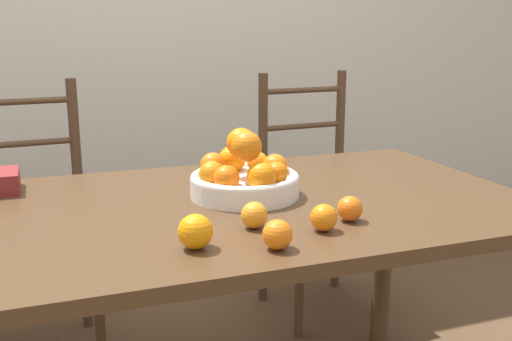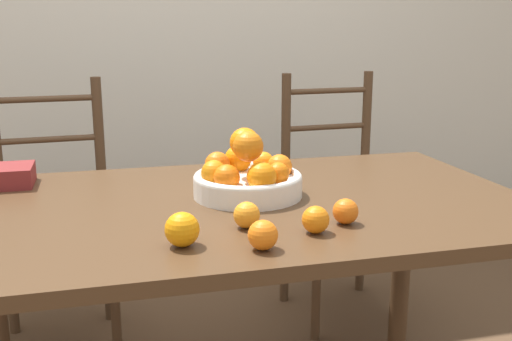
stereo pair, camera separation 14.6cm
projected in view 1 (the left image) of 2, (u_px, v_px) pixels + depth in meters
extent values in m
cube|color=silver|center=(131.00, 7.00, 2.83)|extent=(8.00, 0.06, 2.60)
cube|color=#4C331E|center=(227.00, 209.00, 1.60)|extent=(1.64, 0.92, 0.03)
cylinder|color=#4C331E|center=(383.00, 256.00, 2.28)|extent=(0.07, 0.07, 0.72)
cylinder|color=white|center=(245.00, 187.00, 1.65)|extent=(0.30, 0.30, 0.05)
torus|color=white|center=(245.00, 177.00, 1.64)|extent=(0.30, 0.30, 0.02)
sphere|color=orange|center=(275.00, 166.00, 1.68)|extent=(0.07, 0.07, 0.07)
sphere|color=orange|center=(258.00, 162.00, 1.72)|extent=(0.06, 0.06, 0.06)
sphere|color=orange|center=(232.00, 160.00, 1.72)|extent=(0.08, 0.08, 0.08)
sphere|color=orange|center=(213.00, 165.00, 1.67)|extent=(0.07, 0.07, 0.07)
sphere|color=orange|center=(212.00, 174.00, 1.60)|extent=(0.07, 0.07, 0.07)
sphere|color=orange|center=(227.00, 178.00, 1.56)|extent=(0.07, 0.07, 0.07)
sphere|color=orange|center=(262.00, 177.00, 1.56)|extent=(0.08, 0.08, 0.08)
sphere|color=orange|center=(277.00, 173.00, 1.60)|extent=(0.06, 0.06, 0.06)
sphere|color=orange|center=(245.00, 146.00, 1.62)|extent=(0.07, 0.07, 0.07)
sphere|color=orange|center=(241.00, 143.00, 1.63)|extent=(0.08, 0.08, 0.08)
sphere|color=orange|center=(246.00, 146.00, 1.58)|extent=(0.08, 0.08, 0.08)
sphere|color=orange|center=(279.00, 234.00, 1.26)|extent=(0.06, 0.06, 0.06)
sphere|color=orange|center=(254.00, 215.00, 1.39)|extent=(0.06, 0.06, 0.06)
sphere|color=orange|center=(195.00, 232.00, 1.26)|extent=(0.08, 0.08, 0.08)
sphere|color=orange|center=(324.00, 218.00, 1.37)|extent=(0.06, 0.06, 0.06)
sphere|color=orange|center=(350.00, 209.00, 1.44)|extent=(0.06, 0.06, 0.06)
cylinder|color=#513823|center=(99.00, 311.00, 2.12)|extent=(0.04, 0.04, 0.46)
cylinder|color=#513823|center=(80.00, 208.00, 2.38)|extent=(0.04, 0.04, 1.02)
cube|color=#513823|center=(33.00, 236.00, 2.15)|extent=(0.44, 0.42, 0.04)
cylinder|color=#513823|center=(26.00, 184.00, 2.27)|extent=(0.38, 0.05, 0.02)
cylinder|color=#513823|center=(22.00, 144.00, 2.24)|extent=(0.38, 0.05, 0.02)
cylinder|color=#513823|center=(18.00, 102.00, 2.20)|extent=(0.38, 0.05, 0.02)
cylinder|color=#513823|center=(299.00, 283.00, 2.36)|extent=(0.04, 0.04, 0.46)
cylinder|color=#513823|center=(380.00, 268.00, 2.50)|extent=(0.04, 0.04, 0.46)
cylinder|color=#513823|center=(263.00, 191.00, 2.61)|extent=(0.04, 0.04, 1.02)
cylinder|color=#513823|center=(338.00, 183.00, 2.76)|extent=(0.04, 0.04, 1.02)
cube|color=#513823|center=(321.00, 204.00, 2.53)|extent=(0.44, 0.42, 0.04)
cylinder|color=#513823|center=(302.00, 161.00, 2.66)|extent=(0.38, 0.04, 0.02)
cylinder|color=#513823|center=(303.00, 126.00, 2.62)|extent=(0.38, 0.04, 0.02)
cylinder|color=#513823|center=(303.00, 90.00, 2.58)|extent=(0.38, 0.04, 0.02)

